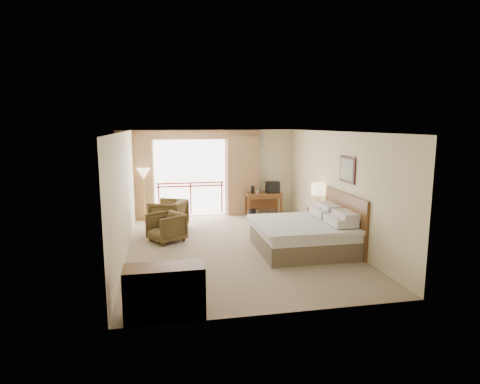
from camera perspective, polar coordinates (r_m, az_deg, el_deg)
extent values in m
plane|color=gray|center=(9.62, -0.57, -7.73)|extent=(7.00, 7.00, 0.00)
plane|color=white|center=(9.18, -0.60, 8.58)|extent=(7.00, 7.00, 0.00)
plane|color=beige|center=(12.73, -3.51, 2.76)|extent=(5.00, 0.00, 5.00)
plane|color=beige|center=(5.97, 5.67, -5.14)|extent=(5.00, 0.00, 5.00)
plane|color=beige|center=(9.18, -16.10, -0.27)|extent=(0.00, 7.00, 7.00)
plane|color=beige|center=(10.07, 13.54, 0.68)|extent=(0.00, 7.00, 7.00)
plane|color=white|center=(12.64, -7.09, 1.97)|extent=(2.40, 0.00, 2.40)
cube|color=#AE180E|center=(12.66, -7.06, 0.84)|extent=(2.09, 0.03, 0.04)
cube|color=#AE180E|center=(12.65, -7.07, 1.28)|extent=(2.09, 0.03, 0.04)
cube|color=#AE180E|center=(12.70, -11.48, -1.09)|extent=(0.04, 0.03, 1.00)
cube|color=#AE180E|center=(12.73, -7.02, -0.94)|extent=(0.04, 0.03, 1.00)
cube|color=#AE180E|center=(12.83, -2.61, -0.79)|extent=(0.04, 0.03, 1.00)
cube|color=#906744|center=(12.50, -14.61, 1.87)|extent=(1.00, 0.26, 2.50)
cube|color=#906744|center=(12.73, 0.38, 2.32)|extent=(1.00, 0.26, 2.50)
cube|color=#906744|center=(12.44, -7.18, 8.08)|extent=(4.40, 0.22, 0.28)
cube|color=silver|center=(12.86, 2.26, 7.31)|extent=(0.50, 0.04, 0.50)
cube|color=brown|center=(9.38, 8.92, -7.02)|extent=(2.05, 2.00, 0.40)
cube|color=silver|center=(9.30, 8.97, -5.25)|extent=(2.01, 1.96, 0.22)
cube|color=silver|center=(9.25, 8.70, -4.49)|extent=(2.09, 2.06, 0.08)
cube|color=silver|center=(9.09, 14.15, -3.95)|extent=(0.50, 0.75, 0.18)
cube|color=silver|center=(9.89, 11.93, -2.77)|extent=(0.50, 0.75, 0.18)
cube|color=silver|center=(9.12, 14.92, -3.16)|extent=(0.40, 0.70, 0.14)
cube|color=silver|center=(9.92, 12.64, -2.05)|extent=(0.40, 0.70, 0.14)
cube|color=#582F15|center=(9.65, 14.65, -3.98)|extent=(0.06, 2.10, 1.30)
cube|color=black|center=(9.45, 15.04, 3.11)|extent=(0.03, 0.72, 0.60)
cube|color=silver|center=(9.45, 14.93, 3.11)|extent=(0.01, 0.60, 0.48)
cube|color=#582F15|center=(10.86, 11.05, -4.09)|extent=(0.48, 0.56, 0.65)
cylinder|color=tan|center=(10.83, 11.01, -2.12)|extent=(0.16, 0.16, 0.04)
cylinder|color=tan|center=(10.79, 11.05, -1.08)|extent=(0.03, 0.03, 0.40)
cylinder|color=#FFE5B2|center=(10.74, 11.10, 0.44)|extent=(0.38, 0.38, 0.31)
cube|color=black|center=(10.63, 11.17, -2.36)|extent=(0.22, 0.19, 0.08)
cube|color=#582F15|center=(12.61, 3.34, -0.23)|extent=(1.13, 0.55, 0.05)
cube|color=#582F15|center=(12.33, 1.27, -2.17)|extent=(0.06, 0.06, 0.70)
cube|color=#582F15|center=(12.59, 5.87, -1.97)|extent=(0.06, 0.06, 0.70)
cube|color=#582F15|center=(12.78, 0.81, -1.75)|extent=(0.06, 0.06, 0.70)
cube|color=#582F15|center=(13.03, 5.27, -1.57)|extent=(0.06, 0.06, 0.70)
cube|color=#582F15|center=(12.88, 3.07, -1.33)|extent=(1.03, 0.03, 0.52)
cube|color=#582F15|center=(12.39, 3.62, -0.76)|extent=(1.03, 0.03, 0.11)
cube|color=black|center=(12.65, 4.67, 0.71)|extent=(0.40, 0.31, 0.36)
cube|color=black|center=(12.51, 4.86, 0.60)|extent=(0.36, 0.02, 0.29)
cylinder|color=black|center=(12.50, 1.79, 0.33)|extent=(0.13, 0.13, 0.23)
cylinder|color=white|center=(12.50, 2.51, 0.01)|extent=(0.07, 0.07, 0.10)
cylinder|color=black|center=(12.35, 1.74, -3.13)|extent=(0.28, 0.28, 0.28)
imported|color=#403017|center=(11.33, -10.09, -5.19)|extent=(1.18, 1.17, 0.81)
imported|color=#403017|center=(10.18, -10.37, -6.90)|extent=(1.06, 1.05, 0.71)
cylinder|color=black|center=(10.54, -11.01, -3.41)|extent=(0.49, 0.49, 0.04)
cylinder|color=black|center=(10.60, -10.96, -4.76)|extent=(0.06, 0.06, 0.49)
cylinder|color=black|center=(10.66, -10.92, -6.05)|extent=(0.36, 0.36, 0.03)
imported|color=white|center=(10.54, -11.01, -3.30)|extent=(0.23, 0.27, 0.02)
cylinder|color=tan|center=(12.47, -13.32, -3.87)|extent=(0.26, 0.26, 0.03)
cylinder|color=tan|center=(12.34, -13.44, -0.83)|extent=(0.03, 0.03, 1.37)
cone|color=#FFE5B2|center=(12.23, -13.58, 2.55)|extent=(0.40, 0.40, 0.32)
cube|color=#582F15|center=(6.27, -10.66, -13.74)|extent=(1.19, 0.50, 0.79)
cube|color=black|center=(6.05, -10.63, -14.67)|extent=(1.09, 0.02, 0.69)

